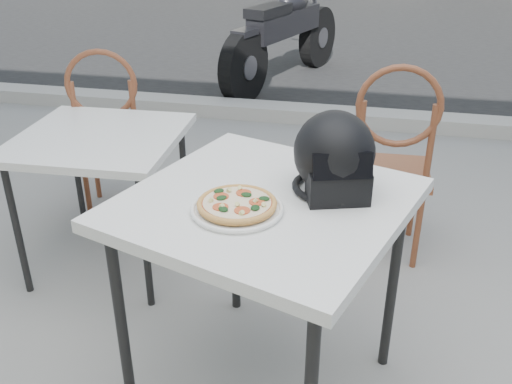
% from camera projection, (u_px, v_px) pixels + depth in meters
% --- Properties ---
extents(ground, '(80.00, 80.00, 0.00)m').
position_uv_depth(ground, '(328.00, 378.00, 2.28)').
color(ground, gray).
rests_on(ground, ground).
extents(street_asphalt, '(30.00, 8.00, 0.00)m').
position_uv_depth(street_asphalt, '(377.00, 32.00, 8.38)').
color(street_asphalt, black).
rests_on(street_asphalt, ground).
extents(curb, '(30.00, 0.25, 0.12)m').
position_uv_depth(curb, '(364.00, 118.00, 4.87)').
color(curb, '#A29F97').
rests_on(curb, ground).
extents(cafe_table_main, '(1.11, 1.11, 0.83)m').
position_uv_depth(cafe_table_main, '(265.00, 218.00, 1.91)').
color(cafe_table_main, silver).
rests_on(cafe_table_main, ground).
extents(plate, '(0.33, 0.33, 0.02)m').
position_uv_depth(plate, '(237.00, 209.00, 1.79)').
color(plate, white).
rests_on(plate, cafe_table_main).
extents(pizza, '(0.26, 0.26, 0.03)m').
position_uv_depth(pizza, '(237.00, 203.00, 1.78)').
color(pizza, tan).
rests_on(pizza, plate).
extents(helmet, '(0.34, 0.35, 0.28)m').
position_uv_depth(helmet, '(334.00, 158.00, 1.87)').
color(helmet, black).
rests_on(helmet, cafe_table_main).
extents(cafe_chair_main, '(0.42, 0.42, 1.06)m').
position_uv_depth(cafe_chair_main, '(392.00, 154.00, 2.82)').
color(cafe_chair_main, brown).
rests_on(cafe_chair_main, ground).
extents(cafe_table_side, '(0.79, 0.79, 0.72)m').
position_uv_depth(cafe_table_side, '(100.00, 147.00, 2.73)').
color(cafe_table_side, silver).
rests_on(cafe_table_side, ground).
extents(cafe_chair_side, '(0.49, 0.49, 1.03)m').
position_uv_depth(cafe_chair_side, '(109.00, 125.00, 3.24)').
color(cafe_chair_side, brown).
rests_on(cafe_chair_side, ground).
extents(motorcycle, '(0.89, 2.16, 1.11)m').
position_uv_depth(motorcycle, '(285.00, 35.00, 5.84)').
color(motorcycle, black).
rests_on(motorcycle, street_asphalt).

